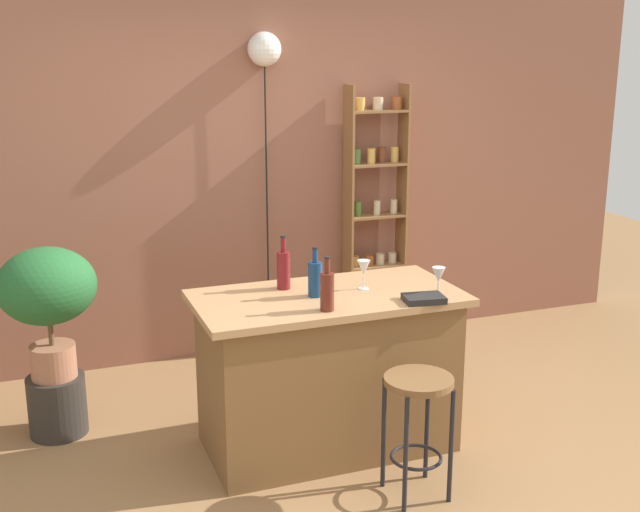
# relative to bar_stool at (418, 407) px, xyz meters

# --- Properties ---
(ground) EXTENTS (12.00, 12.00, 0.00)m
(ground) POSITION_rel_bar_stool_xyz_m (-0.23, 0.34, -0.48)
(ground) COLOR olive
(back_wall) EXTENTS (6.40, 0.10, 2.80)m
(back_wall) POSITION_rel_bar_stool_xyz_m (-0.23, 2.29, 0.92)
(back_wall) COLOR #8C5642
(back_wall) RESTS_ON ground
(kitchen_counter) EXTENTS (1.46, 0.74, 0.90)m
(kitchen_counter) POSITION_rel_bar_stool_xyz_m (-0.23, 0.64, -0.02)
(kitchen_counter) COLOR brown
(kitchen_counter) RESTS_ON ground
(bar_stool) EXTENTS (0.35, 0.35, 0.64)m
(bar_stool) POSITION_rel_bar_stool_xyz_m (0.00, 0.00, 0.00)
(bar_stool) COLOR black
(bar_stool) RESTS_ON ground
(spice_shelf) EXTENTS (0.46, 0.18, 1.94)m
(spice_shelf) POSITION_rel_bar_stool_xyz_m (0.74, 2.13, 0.50)
(spice_shelf) COLOR olive
(spice_shelf) RESTS_ON ground
(plant_stool) EXTENTS (0.33, 0.33, 0.35)m
(plant_stool) POSITION_rel_bar_stool_xyz_m (-1.65, 1.33, -0.30)
(plant_stool) COLOR #2D2823
(plant_stool) RESTS_ON ground
(potted_plant) EXTENTS (0.55, 0.50, 0.77)m
(potted_plant) POSITION_rel_bar_stool_xyz_m (-1.65, 1.33, 0.38)
(potted_plant) COLOR #A86B4C
(potted_plant) RESTS_ON plant_stool
(bottle_vinegar) EXTENTS (0.07, 0.07, 0.28)m
(bottle_vinegar) POSITION_rel_bar_stool_xyz_m (-0.33, 0.39, 0.53)
(bottle_vinegar) COLOR #5B2319
(bottle_vinegar) RESTS_ON kitchen_counter
(bottle_sauce_amber) EXTENTS (0.08, 0.08, 0.30)m
(bottle_sauce_amber) POSITION_rel_bar_stool_xyz_m (-0.42, 0.83, 0.54)
(bottle_sauce_amber) COLOR maroon
(bottle_sauce_amber) RESTS_ON kitchen_counter
(bottle_wine_red) EXTENTS (0.08, 0.08, 0.27)m
(bottle_wine_red) POSITION_rel_bar_stool_xyz_m (-0.30, 0.64, 0.53)
(bottle_wine_red) COLOR navy
(bottle_wine_red) RESTS_ON kitchen_counter
(wine_glass_left) EXTENTS (0.07, 0.07, 0.16)m
(wine_glass_left) POSITION_rel_bar_stool_xyz_m (-0.01, 0.67, 0.54)
(wine_glass_left) COLOR silver
(wine_glass_left) RESTS_ON kitchen_counter
(wine_glass_center) EXTENTS (0.07, 0.07, 0.16)m
(wine_glass_center) POSITION_rel_bar_stool_xyz_m (0.31, 0.39, 0.54)
(wine_glass_center) COLOR silver
(wine_glass_center) RESTS_ON kitchen_counter
(cookbook) EXTENTS (0.23, 0.18, 0.03)m
(cookbook) POSITION_rel_bar_stool_xyz_m (0.20, 0.35, 0.44)
(cookbook) COLOR black
(cookbook) RESTS_ON kitchen_counter
(pendant_globe_light) EXTENTS (0.23, 0.23, 2.30)m
(pendant_globe_light) POSITION_rel_bar_stool_xyz_m (-0.10, 2.18, 1.68)
(pendant_globe_light) COLOR black
(pendant_globe_light) RESTS_ON ground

